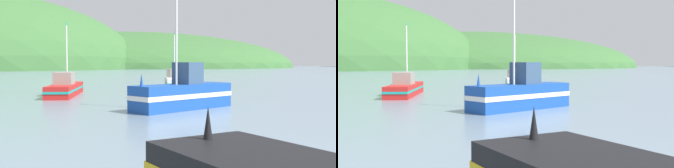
# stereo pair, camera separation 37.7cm
# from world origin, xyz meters

# --- Properties ---
(hill_far_right) EXTENTS (189.17, 151.33, 39.41)m
(hill_far_right) POSITION_xyz_m (-43.49, 235.07, 0.00)
(hill_far_right) COLOR #386633
(hill_far_right) RESTS_ON ground
(fishing_boat_red) EXTENTS (3.33, 9.23, 6.13)m
(fishing_boat_red) POSITION_xyz_m (-11.31, 37.47, 0.64)
(fishing_boat_red) COLOR red
(fishing_boat_red) RESTS_ON ground
(fishing_boat_white) EXTENTS (2.61, 7.68, 5.88)m
(fishing_boat_white) POSITION_xyz_m (-2.78, 46.96, 0.74)
(fishing_boat_white) COLOR white
(fishing_boat_white) RESTS_ON ground
(fishing_boat_blue) EXTENTS (6.02, 6.37, 7.31)m
(fishing_boat_blue) POSITION_xyz_m (-1.12, 28.43, 0.90)
(fishing_boat_blue) COLOR #19479E
(fishing_boat_blue) RESTS_ON ground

